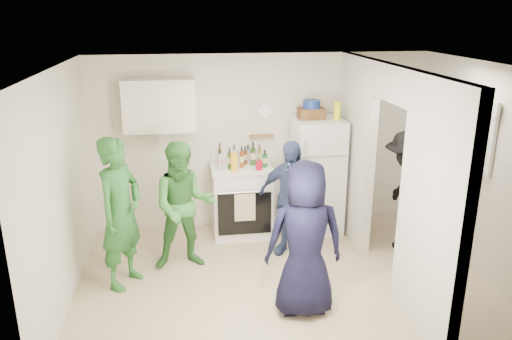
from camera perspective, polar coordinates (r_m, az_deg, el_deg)
The scene contains 37 objects.
floor at distance 6.11m, azimuth 3.07°, elevation -12.29°, with size 4.80×4.80×0.00m, color tan.
wall_back at distance 7.19m, azimuth 0.57°, elevation 3.24°, with size 4.80×4.80×0.00m, color silver.
wall_front at distance 4.06m, azimuth 8.12°, elevation -8.86°, with size 4.80×4.80×0.00m, color silver.
wall_left at distance 5.63m, azimuth -21.41°, elevation -2.21°, with size 3.40×3.40×0.00m, color silver.
wall_right at distance 6.49m, azimuth 24.52°, elevation -0.02°, with size 3.40×3.40×0.00m, color silver.
ceiling at distance 5.31m, azimuth 3.52°, elevation 11.73°, with size 4.80×4.80×0.00m, color white.
partition_pier_back at distance 6.91m, azimuth 11.24°, elevation 2.30°, with size 0.12×1.20×2.50m, color silver.
partition_pier_front at distance 5.01m, azimuth 19.51°, elevation -4.47°, with size 0.12×1.20×2.50m, color silver.
partition_header at distance 5.70m, azimuth 15.54°, elevation 9.52°, with size 0.12×1.00×0.40m, color silver.
stove at distance 7.06m, azimuth -1.66°, elevation -3.42°, with size 0.84×0.70×1.00m, color white.
upper_cabinet at distance 6.81m, azimuth -10.99°, elevation 7.26°, with size 0.95×0.34×0.70m, color silver.
fridge at distance 7.13m, azimuth 6.96°, elevation -0.66°, with size 0.67×0.65×1.63m, color white.
wicker_basket at distance 6.92m, azimuth 6.32°, elevation 6.46°, with size 0.35×0.25×0.15m, color brown.
blue_bowl at distance 6.89m, azimuth 6.36°, elevation 7.52°, with size 0.24×0.24×0.11m, color navy.
yellow_cup_stack_top at distance 6.85m, azimuth 9.26°, elevation 6.66°, with size 0.09×0.09×0.25m, color #FBFF15.
wall_clock at distance 7.07m, azimuth 1.01°, elevation 6.74°, with size 0.22×0.22×0.03m, color white.
spice_shelf at distance 7.11m, azimuth 0.64°, elevation 3.92°, with size 0.35×0.08×0.03m, color olive.
nook_window at distance 6.54m, azimuth 23.90°, elevation 3.84°, with size 0.03×0.70×0.80m, color black.
nook_window_frame at distance 6.54m, azimuth 23.78°, elevation 3.84°, with size 0.04×0.76×0.86m, color white.
nook_valance at distance 6.46m, azimuth 23.98°, elevation 6.84°, with size 0.04×0.82×0.18m, color white.
yellow_cup_stack_stove at distance 6.64m, azimuth -2.51°, elevation 0.87°, with size 0.09×0.09×0.25m, color #F9AA15.
red_cup at distance 6.72m, azimuth 0.36°, elevation 0.51°, with size 0.09×0.09×0.12m, color #B50C1C.
person_green_left at distance 5.82m, azimuth -15.21°, elevation -4.79°, with size 0.64×0.42×1.77m, color #2A6A2D.
person_green_center at distance 6.11m, azimuth -8.21°, elevation -4.10°, with size 0.78×0.61×1.60m, color #41873B.
person_denim at distance 6.40m, azimuth 3.93°, elevation -3.27°, with size 0.89×0.37×1.53m, color navy.
person_navy at distance 5.16m, azimuth 5.62°, elevation -7.91°, with size 0.81×0.53×1.66m, color black.
person_nook at distance 6.71m, azimuth 16.71°, elevation -2.51°, with size 1.05×0.61×1.63m, color black.
bottle_a at distance 6.95m, azimuth -4.16°, elevation 1.84°, with size 0.06×0.06×0.31m, color olive.
bottle_b at distance 6.75m, azimuth -3.05°, elevation 1.38°, with size 0.06×0.06×0.30m, color #254A18.
bottle_c at distance 6.99m, azimuth -2.50°, elevation 1.83°, with size 0.06×0.06×0.27m, color #B6C0C5.
bottle_d at distance 6.81m, azimuth -1.65°, elevation 1.49°, with size 0.06×0.06×0.29m, color brown.
bottle_e at distance 7.05m, azimuth -0.92°, elevation 1.89°, with size 0.08×0.08×0.25m, color #9297A2.
bottle_f at distance 6.90m, azimuth -0.33°, elevation 1.88°, with size 0.07×0.07×0.33m, color #204017.
bottle_g at distance 7.01m, azimuth 0.37°, elevation 1.88°, with size 0.06×0.06×0.26m, color olive.
bottle_h at distance 6.71m, azimuth -4.16°, elevation 1.23°, with size 0.07×0.07×0.29m, color #ACB0B8.
bottle_i at distance 6.95m, azimuth -1.25°, elevation 1.70°, with size 0.06×0.06×0.26m, color #603210.
bottle_j at distance 6.83m, azimuth 1.02°, elevation 1.33°, with size 0.07×0.07×0.24m, color #1C5224.
Camera 1 is at (-1.08, -5.17, 3.06)m, focal length 35.00 mm.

